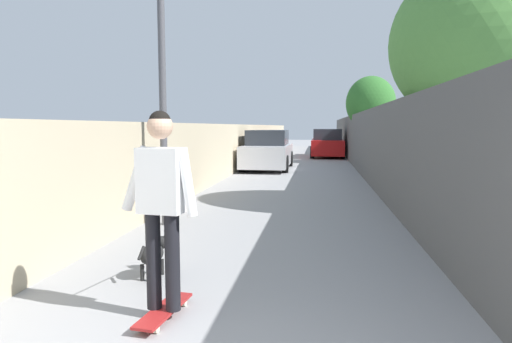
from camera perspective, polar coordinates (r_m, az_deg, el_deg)
ground_plane at (r=15.69m, az=5.29°, el=-0.30°), size 80.00×80.00×0.00m
wall_left at (r=13.96m, az=-4.89°, el=2.56°), size 48.00×0.30×1.76m
fence_right at (r=13.69m, az=14.89°, el=3.24°), size 48.00×0.30×2.20m
tree_right_near at (r=20.73m, az=14.65°, el=8.51°), size 2.21×2.21×3.94m
tree_right_mid at (r=9.65m, az=26.22°, el=14.62°), size 3.07×3.07×4.81m
lamp_post at (r=7.73m, az=-12.18°, el=16.69°), size 0.36×0.36×4.65m
skateboard at (r=4.14m, az=-11.85°, el=-17.24°), size 0.82×0.29×0.08m
person_skateboarder at (r=3.85m, az=-12.18°, el=-2.93°), size 0.26×0.72×1.73m
dog at (r=5.12m, az=-13.16°, el=-10.25°), size 1.30×0.63×1.06m
car_near at (r=17.39m, az=1.55°, el=2.69°), size 4.26×1.80×1.54m
car_far at (r=24.65m, az=9.22°, el=3.55°), size 4.32×1.80×1.54m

